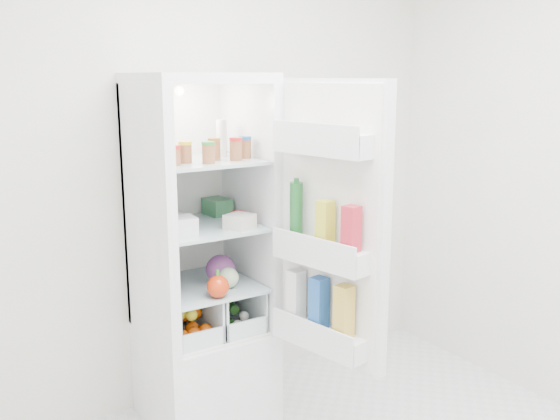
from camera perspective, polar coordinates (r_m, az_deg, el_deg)
room_walls at (r=2.19m, az=11.28°, el=6.83°), size 3.02×3.02×2.61m
refrigerator at (r=3.30m, az=-7.37°, el=-7.78°), size 0.60×0.60×1.80m
shelf_low at (r=3.22m, az=-6.92°, el=-6.85°), size 0.49×0.53×0.01m
shelf_mid at (r=3.13m, az=-7.07°, el=-1.49°), size 0.49×0.53×0.02m
shelf_top at (r=3.07m, az=-7.23°, el=4.50°), size 0.49×0.53×0.02m
crisper_left at (r=3.22m, az=-8.85°, el=-9.40°), size 0.23×0.46×0.22m
crisper_right at (r=3.32m, az=-4.94°, el=-8.62°), size 0.23×0.46×0.22m
condiment_jars at (r=2.97m, az=-6.31°, el=5.22°), size 0.46×0.16×0.08m
squeeze_bottle at (r=3.16m, az=-5.35°, el=6.57°), size 0.07×0.07×0.18m
tub_white at (r=2.95m, az=-9.03°, el=-1.42°), size 0.14×0.14×0.08m
tub_cream at (r=3.04m, az=-3.70°, el=-1.04°), size 0.16×0.16×0.07m
tin_red at (r=3.14m, az=-3.81°, el=-0.70°), size 0.09×0.09×0.06m
foil_tray at (r=3.24m, az=-9.96°, el=-0.65°), size 0.16×0.13×0.04m
tub_green at (r=3.34m, az=-5.75°, el=0.30°), size 0.12×0.16×0.09m
red_cabbage at (r=3.20m, az=-5.46°, el=-5.42°), size 0.15×0.15×0.15m
bell_pepper at (r=3.01m, az=-5.70°, el=-6.99°), size 0.11×0.11×0.11m
mushroom_bowl at (r=3.25m, az=-10.47°, el=-6.04°), size 0.19×0.19×0.07m
salad_bag at (r=3.14m, az=-4.75°, el=-6.19°), size 0.10×0.10×0.10m
citrus_pile at (r=3.21m, az=-8.63°, el=-10.00°), size 0.20×0.31×0.16m
veg_pile at (r=3.33m, az=-4.83°, el=-9.37°), size 0.16×0.30×0.10m
fridge_door at (r=2.83m, az=4.52°, el=-2.04°), size 0.27×0.60×1.30m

